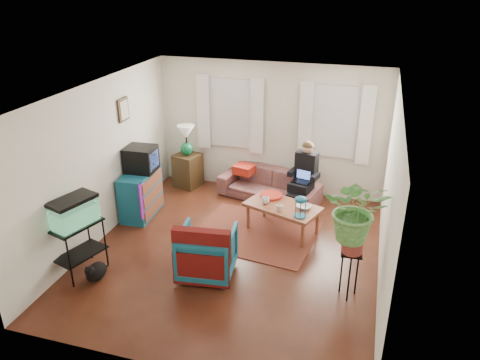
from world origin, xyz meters
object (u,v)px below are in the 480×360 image
(coffee_table, at_px, (282,219))
(plant_stand, at_px, (349,274))
(sofa, at_px, (270,181))
(dresser, at_px, (141,194))
(side_table, at_px, (188,170))
(aquarium_stand, at_px, (80,249))
(armchair, at_px, (207,250))

(coffee_table, height_order, plant_stand, plant_stand)
(sofa, xyz_separation_m, dresser, (-2.11, -1.29, 0.04))
(dresser, height_order, plant_stand, dresser)
(coffee_table, bearing_deg, side_table, 169.61)
(dresser, relative_size, coffee_table, 0.76)
(coffee_table, distance_m, plant_stand, 1.90)
(aquarium_stand, bearing_deg, coffee_table, 54.78)
(side_table, bearing_deg, armchair, -62.72)
(dresser, distance_m, plant_stand, 4.06)
(aquarium_stand, relative_size, plant_stand, 1.14)
(side_table, distance_m, armchair, 3.17)
(armchair, distance_m, plant_stand, 2.04)
(side_table, xyz_separation_m, plant_stand, (3.49, -2.77, 0.01))
(sofa, bearing_deg, armchair, -82.98)
(coffee_table, bearing_deg, aquarium_stand, -122.91)
(dresser, relative_size, aquarium_stand, 1.15)
(aquarium_stand, relative_size, armchair, 1.00)
(coffee_table, bearing_deg, dresser, -158.02)
(armchair, bearing_deg, sofa, -103.31)
(sofa, xyz_separation_m, side_table, (-1.77, 0.12, -0.04))
(dresser, distance_m, armchair, 2.28)
(dresser, bearing_deg, sofa, 28.63)
(aquarium_stand, bearing_deg, dresser, 107.04)
(side_table, bearing_deg, aquarium_stand, -96.02)
(sofa, xyz_separation_m, coffee_table, (0.50, -1.19, -0.13))
(armchair, height_order, plant_stand, armchair)
(dresser, xyz_separation_m, aquarium_stand, (-0.01, -1.90, -0.02))
(plant_stand, bearing_deg, aquarium_stand, -171.84)
(side_table, height_order, dresser, dresser)
(armchair, xyz_separation_m, plant_stand, (2.04, 0.05, -0.05))
(plant_stand, bearing_deg, side_table, 141.63)
(sofa, bearing_deg, coffee_table, -53.43)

